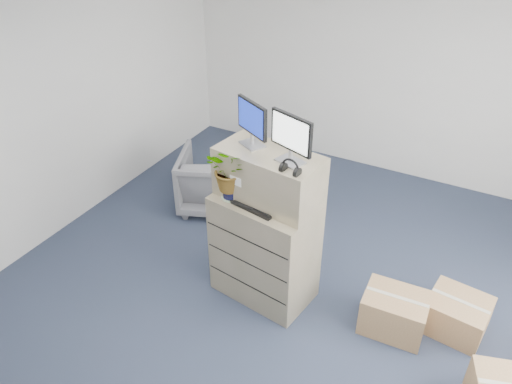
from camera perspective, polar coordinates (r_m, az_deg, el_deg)
ground at (r=5.02m, az=1.95°, el=-15.00°), size 7.00×7.00×0.00m
wall_back at (r=7.10m, az=15.40°, el=12.63°), size 6.00×0.02×2.80m
filing_cabinet_lower at (r=4.98m, az=0.98°, el=-6.46°), size 1.05×0.73×1.13m
filing_cabinet_upper at (r=4.55m, az=1.48°, el=1.79°), size 1.03×0.62×0.49m
monitor_left at (r=4.45m, az=-0.46°, el=8.09°), size 0.39×0.25×0.42m
monitor_right at (r=4.18m, az=4.03°, el=6.36°), size 0.43×0.24×0.44m
headphones at (r=4.12m, az=3.94°, el=2.78°), size 0.17×0.04×0.17m
keyboard at (r=4.55m, az=-0.10°, el=-1.63°), size 0.49×0.28×0.02m
mouse at (r=4.44m, az=3.91°, el=-2.63°), size 0.11×0.09×0.03m
water_bottle at (r=4.60m, az=1.93°, el=0.43°), size 0.07×0.07×0.25m
phone_dock at (r=4.69m, az=0.88°, el=0.05°), size 0.07×0.06×0.14m
external_drive at (r=4.57m, az=5.67°, el=-1.35°), size 0.24×0.21×0.06m
tissue_box at (r=4.48m, az=4.92°, el=-0.85°), size 0.28×0.16×0.10m
potted_plant at (r=4.57m, az=-2.86°, el=2.00°), size 0.42×0.46×0.44m
office_chair at (r=6.38m, az=-4.85°, el=1.67°), size 1.06×1.04×0.86m
cardboard_boxes at (r=4.95m, az=25.02°, el=-16.53°), size 2.24×1.42×0.46m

